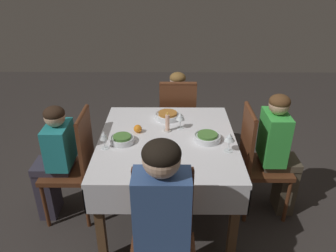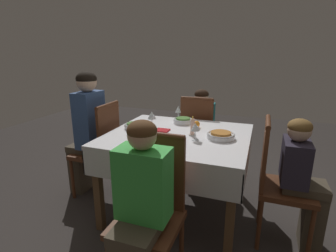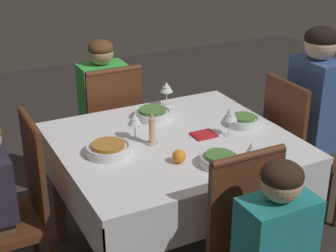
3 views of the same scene
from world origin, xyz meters
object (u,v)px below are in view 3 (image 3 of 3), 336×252
Objects in this scene: person_child_green at (101,110)px; wine_glass_north at (166,88)px; chair_north at (110,129)px; wine_glass_west at (135,120)px; wine_glass_south at (251,151)px; bowl_west at (108,149)px; chair_west at (17,206)px; person_adult_denim at (318,116)px; bowl_north at (152,113)px; orange_fruit at (179,156)px; napkin_red_folded at (204,135)px; bowl_south at (219,159)px; bowl_east at (243,120)px; chair_east at (295,148)px; wine_glass_east at (230,115)px; dining_table at (174,155)px; candle_centerpiece at (152,133)px.

person_child_green reaches higher than wine_glass_north.
chair_north is 0.53m from wine_glass_north.
wine_glass_west is (-0.10, -0.82, 0.26)m from person_child_green.
bowl_west is (-0.52, 0.46, -0.08)m from wine_glass_south.
wine_glass_west is 0.50m from wine_glass_north.
chair_west is 1.12m from wine_glass_north.
person_adult_denim is at bearing 137.87° from person_child_green.
bowl_north is (-0.94, 0.33, 0.07)m from person_adult_denim.
person_child_green is 1.18m from orange_fruit.
napkin_red_folded is at bearing 103.78° from person_child_green.
person_adult_denim is at bearing 19.72° from bowl_south.
chair_west is 14.73× the size of orange_fruit.
wine_glass_north is (-0.78, 0.47, 0.16)m from person_adult_denim.
bowl_east is at bearing -0.48° from bowl_west.
wine_glass_east is at bearing 97.37° from chair_east.
chair_east reaches higher than bowl_east.
wine_glass_north is (0.26, -0.31, 0.34)m from chair_north.
bowl_east is at bearing -10.76° from wine_glass_west.
wine_glass_west reaches higher than bowl_west.
wine_glass_north is 0.50m from napkin_red_folded.
dining_table is 8.04× the size of wine_glass_north.
chair_north is 6.85× the size of wine_glass_west.
wine_glass_east is 0.69× the size of bowl_west.
wine_glass_east is 0.42m from orange_fruit.
candle_centerpiece is 0.29m from napkin_red_folded.
chair_east is 0.86m from bowl_south.
wine_glass_south is (0.97, -0.56, 0.33)m from chair_west.
person_child_green is at bearing 118.29° from bowl_east.
candle_centerpiece is at bearing 179.09° from bowl_east.
bowl_north is (-0.79, 0.33, 0.26)m from chair_east.
chair_west is at bearing 153.17° from bowl_south.
dining_table is 8.13× the size of wine_glass_south.
chair_north is 0.77× the size of person_adult_denim.
wine_glass_north is at bearing 55.63° from candle_centerpiece.
candle_centerpiece is at bearing 89.00° from person_adult_denim.
chair_east is 0.24m from person_adult_denim.
person_adult_denim reaches higher than bowl_south.
chair_west is 1.11m from person_child_green.
wine_glass_north is (0.55, 0.45, 0.08)m from bowl_west.
bowl_north is 3.25× the size of orange_fruit.
bowl_south is (0.13, -1.10, 0.26)m from chair_north.
wine_glass_north reaches higher than bowl_north.
person_child_green is at bearing 94.49° from dining_table.
dining_table is 0.29m from orange_fruit.
chair_north is 6.57× the size of wine_glass_north.
bowl_west is 1.86× the size of napkin_red_folded.
wine_glass_east is at bearing -12.13° from candle_centerpiece.
chair_west is at bearing 171.86° from candle_centerpiece.
bowl_south is 0.17m from wine_glass_south.
wine_glass_north reaches higher than dining_table.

